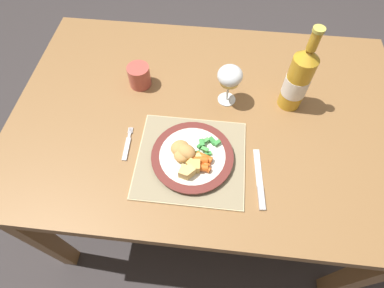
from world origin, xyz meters
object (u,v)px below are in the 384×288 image
(dinner_plate, at_px, (192,157))
(drinking_cup, at_px, (139,76))
(fork, at_px, (127,146))
(table_knife, at_px, (260,184))
(dining_table, at_px, (208,127))
(bottle, at_px, (298,79))
(wine_glass, at_px, (230,77))

(dinner_plate, xyz_separation_m, drinking_cup, (-0.22, 0.29, 0.02))
(fork, relative_size, table_knife, 0.63)
(dining_table, relative_size, table_knife, 6.75)
(dining_table, distance_m, fork, 0.31)
(table_knife, xyz_separation_m, bottle, (0.10, 0.31, 0.11))
(dinner_plate, relative_size, wine_glass, 1.69)
(fork, distance_m, bottle, 0.57)
(table_knife, distance_m, bottle, 0.35)
(dining_table, relative_size, bottle, 4.40)
(dining_table, bearing_deg, drinking_cup, 158.39)
(dining_table, xyz_separation_m, drinking_cup, (-0.25, 0.10, 0.13))
(table_knife, xyz_separation_m, wine_glass, (-0.11, 0.31, 0.10))
(table_knife, bearing_deg, dinner_plate, 163.28)
(dinner_plate, xyz_separation_m, table_knife, (0.20, -0.06, -0.01))
(table_knife, bearing_deg, wine_glass, 109.67)
(dining_table, height_order, wine_glass, wine_glass)
(fork, height_order, drinking_cup, drinking_cup)
(dining_table, relative_size, dinner_plate, 5.36)
(dinner_plate, xyz_separation_m, fork, (-0.21, 0.02, -0.01))
(drinking_cup, bearing_deg, table_knife, -39.78)
(wine_glass, distance_m, bottle, 0.21)
(fork, bearing_deg, dining_table, 34.28)
(dinner_plate, height_order, bottle, bottle)
(fork, bearing_deg, bottle, 24.52)
(fork, height_order, table_knife, table_knife)
(wine_glass, bearing_deg, bottle, 2.29)
(wine_glass, bearing_deg, table_knife, -70.33)
(bottle, xyz_separation_m, drinking_cup, (-0.52, 0.03, -0.07))
(drinking_cup, bearing_deg, bottle, -3.56)
(table_knife, bearing_deg, drinking_cup, 140.22)
(wine_glass, xyz_separation_m, bottle, (0.21, 0.01, 0.01))
(drinking_cup, bearing_deg, fork, -87.75)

